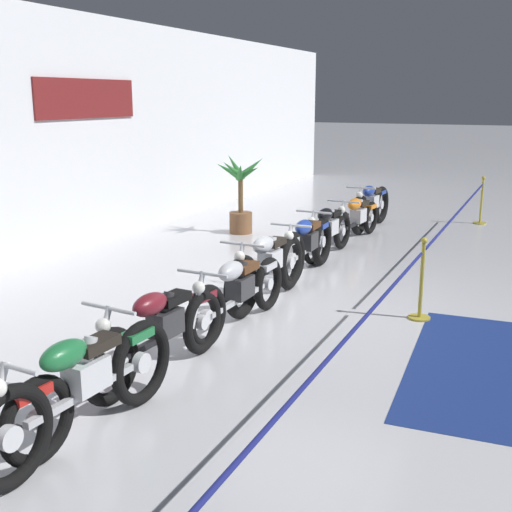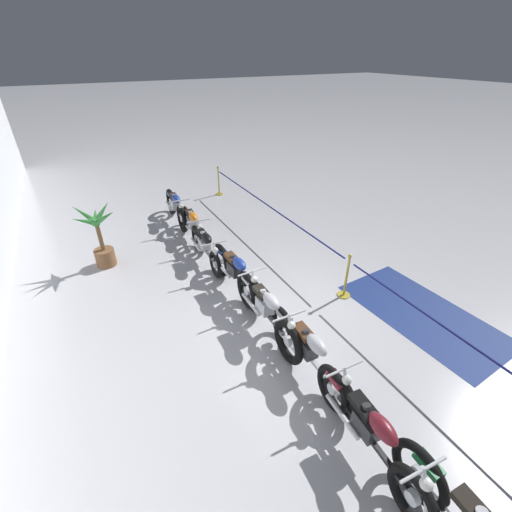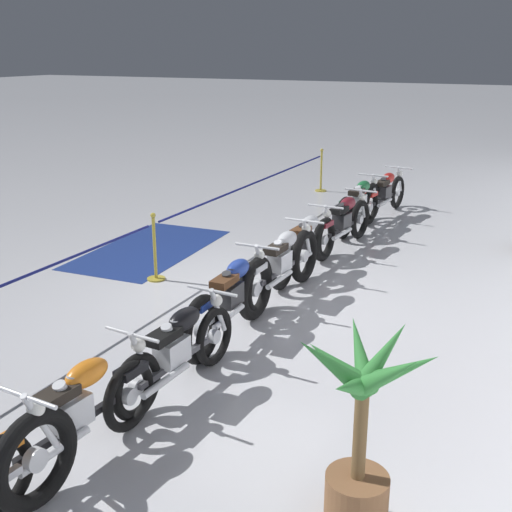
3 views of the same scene
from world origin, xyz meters
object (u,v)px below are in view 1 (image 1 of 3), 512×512
motorcycle_green_1 (82,385)px  stanchion_mid_left (421,292)px  motorcycle_orange_7 (357,218)px  floor_banner (493,368)px  motorcycle_maroon_2 (162,330)px  motorcycle_blue_5 (307,246)px  potted_palm_right_of_row (240,195)px  stanchion_mid_right (481,208)px  motorcycle_blue_8 (371,206)px  stanchion_far_left (392,296)px  motorcycle_silver_3 (238,293)px  motorcycle_black_6 (328,229)px  motorcycle_silver_4 (268,267)px

motorcycle_green_1 → stanchion_mid_left: bearing=-24.7°
motorcycle_orange_7 → floor_banner: motorcycle_orange_7 is taller
motorcycle_green_1 → motorcycle_maroon_2: (1.39, 0.14, -0.02)m
motorcycle_blue_5 → stanchion_mid_left: 2.37m
potted_palm_right_of_row → motorcycle_green_1: bearing=-162.7°
potted_palm_right_of_row → stanchion_mid_right: size_ratio=1.57×
motorcycle_green_1 → motorcycle_orange_7: 8.22m
motorcycle_green_1 → motorcycle_orange_7: bearing=0.7°
motorcycle_blue_8 → stanchion_far_left: 7.29m
motorcycle_blue_5 → motorcycle_maroon_2: bearing=179.3°
motorcycle_green_1 → stanchion_far_left: size_ratio=0.16×
motorcycle_green_1 → floor_banner: (2.91, -2.91, -0.49)m
floor_banner → motorcycle_silver_3: bearing=88.0°
motorcycle_orange_7 → potted_palm_right_of_row: 2.42m
motorcycle_maroon_2 → motorcycle_silver_3: 1.47m
motorcycle_maroon_2 → stanchion_mid_right: bearing=-12.0°
motorcycle_blue_5 → stanchion_far_left: 3.54m
motorcycle_orange_7 → motorcycle_black_6: bearing=173.9°
motorcycle_green_1 → motorcycle_maroon_2: motorcycle_green_1 is taller
motorcycle_black_6 → motorcycle_orange_7: size_ratio=0.96×
motorcycle_green_1 → stanchion_mid_left: size_ratio=2.18×
motorcycle_maroon_2 → motorcycle_black_6: (5.50, 0.09, -0.00)m
motorcycle_silver_3 → motorcycle_black_6: 4.04m
motorcycle_blue_8 → potted_palm_right_of_row: size_ratio=1.36×
motorcycle_green_1 → motorcycle_orange_7: (8.22, 0.09, -0.04)m
stanchion_mid_left → floor_banner: stanchion_mid_left is taller
motorcycle_green_1 → motorcycle_silver_4: motorcycle_silver_4 is taller
motorcycle_blue_8 → floor_banner: (-6.59, -3.08, -0.48)m
motorcycle_black_6 → motorcycle_orange_7: motorcycle_black_6 is taller
motorcycle_silver_4 → stanchion_far_left: (-1.51, -2.04, 0.28)m
motorcycle_silver_3 → stanchion_far_left: size_ratio=0.17×
motorcycle_orange_7 → floor_banner: bearing=-150.5°
motorcycle_blue_8 → floor_banner: size_ratio=0.71×
floor_banner → motorcycle_silver_4: bearing=66.6°
potted_palm_right_of_row → motorcycle_maroon_2: bearing=-160.4°
floor_banner → stanchion_mid_right: bearing=3.7°
potted_palm_right_of_row → floor_banner: bearing=-133.0°
motorcycle_black_6 → stanchion_far_left: size_ratio=0.15×
motorcycle_orange_7 → stanchion_far_left: size_ratio=0.16×
motorcycle_black_6 → motorcycle_orange_7: (1.33, -0.14, -0.01)m
motorcycle_blue_8 → potted_palm_right_of_row: (-1.57, 2.31, 0.30)m
stanchion_far_left → floor_banner: 1.32m
motorcycle_maroon_2 → motorcycle_blue_8: motorcycle_blue_8 is taller
stanchion_mid_left → floor_banner: bearing=-141.1°
motorcycle_silver_3 → stanchion_mid_right: stanchion_mid_right is taller
stanchion_mid_left → motorcycle_silver_3: bearing=124.1°
motorcycle_blue_5 → potted_palm_right_of_row: (2.51, 2.38, 0.30)m
motorcycle_blue_8 → stanchion_far_left: (-6.98, -2.08, 0.28)m
motorcycle_orange_7 → potted_palm_right_of_row: (-0.28, 2.38, 0.33)m
motorcycle_maroon_2 → motorcycle_silver_3: (1.46, -0.12, -0.01)m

